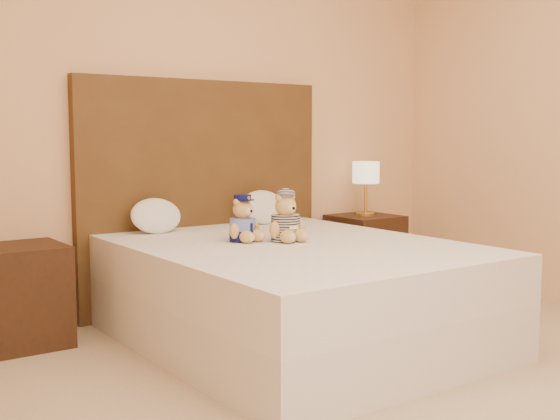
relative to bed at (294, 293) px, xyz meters
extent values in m
cube|color=#C4A78C|center=(0.00, -1.20, -0.28)|extent=(4.00, 4.50, 0.00)
cube|color=#E2AF7B|center=(0.00, 1.05, 1.07)|extent=(4.00, 0.04, 2.70)
cube|color=white|center=(0.00, 0.00, -0.13)|extent=(1.60, 2.00, 0.30)
cube|color=white|center=(0.00, 0.00, 0.15)|extent=(1.60, 2.00, 0.25)
cube|color=#533718|center=(0.00, 1.01, 0.47)|extent=(1.75, 0.08, 1.50)
cube|color=#321C10|center=(-1.25, 0.80, 0.00)|extent=(0.45, 0.45, 0.55)
cube|color=#321C10|center=(1.25, 0.80, 0.00)|extent=(0.45, 0.45, 0.55)
cylinder|color=gold|center=(1.25, 0.80, 0.28)|extent=(0.14, 0.14, 0.02)
cylinder|color=gold|center=(1.25, 0.80, 0.41)|extent=(0.02, 0.02, 0.26)
cylinder|color=beige|center=(1.25, 0.80, 0.59)|extent=(0.20, 0.20, 0.16)
ellipsoid|color=white|center=(-0.43, 0.83, 0.39)|extent=(0.33, 0.21, 0.23)
ellipsoid|color=white|center=(0.36, 0.83, 0.40)|extent=(0.35, 0.22, 0.24)
camera|label=1|loc=(-2.26, -3.06, 0.86)|focal=45.00mm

